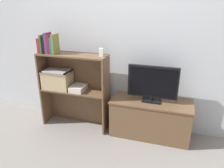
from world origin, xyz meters
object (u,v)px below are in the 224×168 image
(book_plum, at_px, (48,43))
(book_olive, at_px, (55,44))
(tv_stand, at_px, (150,118))
(book_forest, at_px, (44,44))
(book_charcoal, at_px, (46,45))
(storage_basket_left, at_px, (57,79))
(book_maroon, at_px, (51,44))
(book_crimson, at_px, (41,45))
(baby_monitor, at_px, (101,52))
(laptop, at_px, (57,71))
(tv, at_px, (153,83))
(magazine_stack, at_px, (78,88))
(book_teal, at_px, (53,45))

(book_plum, height_order, book_olive, book_plum)
(tv_stand, xyz_separation_m, book_forest, (-1.35, -0.08, 0.86))
(book_charcoal, xyz_separation_m, storage_basket_left, (0.11, 0.02, -0.44))
(storage_basket_left, bearing_deg, book_plum, -168.26)
(book_charcoal, height_order, book_plum, book_plum)
(book_maroon, bearing_deg, book_crimson, 180.00)
(baby_monitor, bearing_deg, laptop, -178.58)
(book_charcoal, height_order, book_olive, book_olive)
(tv_stand, bearing_deg, tv, -90.00)
(tv, relative_size, book_crimson, 3.16)
(book_charcoal, distance_m, book_olive, 0.14)
(storage_basket_left, bearing_deg, book_forest, -173.69)
(tv_stand, bearing_deg, book_charcoal, -176.35)
(book_plum, relative_size, book_maroon, 1.12)
(book_plum, height_order, book_maroon, book_plum)
(book_maroon, xyz_separation_m, book_olive, (0.06, 0.00, 0.01))
(storage_basket_left, bearing_deg, book_crimson, -174.98)
(tv, bearing_deg, book_charcoal, -176.42)
(tv_stand, xyz_separation_m, book_crimson, (-1.38, -0.08, 0.84))
(tv, distance_m, book_crimson, 1.44)
(book_crimson, bearing_deg, storage_basket_left, 5.02)
(laptop, height_order, magazine_stack, laptop)
(book_maroon, distance_m, storage_basket_left, 0.46)
(book_crimson, xyz_separation_m, book_forest, (0.04, 0.00, 0.02))
(book_charcoal, distance_m, baby_monitor, 0.72)
(book_maroon, bearing_deg, book_teal, 0.00)
(book_crimson, height_order, magazine_stack, book_crimson)
(book_charcoal, relative_size, book_teal, 1.00)
(book_olive, relative_size, laptop, 0.79)
(book_charcoal, relative_size, baby_monitor, 1.60)
(book_teal, bearing_deg, tv_stand, 3.97)
(book_charcoal, height_order, book_teal, same)
(storage_basket_left, bearing_deg, book_teal, -103.16)
(tv, distance_m, laptop, 1.22)
(book_forest, bearing_deg, book_plum, -0.00)
(tv_stand, xyz_separation_m, baby_monitor, (-0.61, -0.05, 0.80))
(tv, bearing_deg, book_forest, -176.49)
(tv_stand, bearing_deg, laptop, -176.73)
(book_plum, bearing_deg, book_forest, 180.00)
(tv, distance_m, book_olive, 1.26)
(book_crimson, relative_size, storage_basket_left, 0.50)
(storage_basket_left, height_order, magazine_stack, storage_basket_left)
(book_forest, relative_size, book_maroon, 1.00)
(laptop, bearing_deg, tv, 3.19)
(tv_stand, xyz_separation_m, book_olive, (-1.19, -0.08, 0.87))
(tv_stand, relative_size, book_plum, 3.87)
(book_teal, relative_size, storage_basket_left, 0.55)
(book_teal, xyz_separation_m, laptop, (0.00, 0.02, -0.33))
(tv_stand, height_order, book_maroon, book_maroon)
(book_crimson, bearing_deg, tv_stand, 3.49)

